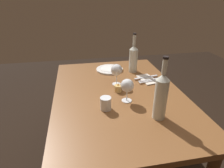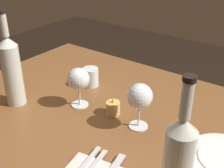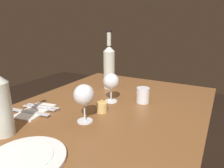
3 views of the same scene
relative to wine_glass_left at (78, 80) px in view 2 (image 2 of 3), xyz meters
The scene contains 8 objects.
dining_table 0.24m from the wine_glass_left, 12.85° to the left, with size 1.30×0.90×0.74m.
wine_glass_left is the anchor object (origin of this frame).
wine_glass_right 0.26m from the wine_glass_left, ahead, with size 0.09×0.09×0.16m.
wine_bottle 0.25m from the wine_glass_left, 147.98° to the right, with size 0.07×0.07×0.36m.
wine_bottle_second 0.52m from the wine_glass_left, 20.65° to the right, with size 0.07×0.07×0.34m.
water_tumbler 0.18m from the wine_glass_left, 115.32° to the left, with size 0.07×0.07×0.08m.
votive_candle 0.17m from the wine_glass_left, 12.49° to the left, with size 0.05×0.05×0.07m.
fork_outer 0.36m from the wine_glass_left, 46.14° to the right, with size 0.04×0.18×0.00m.
Camera 2 is at (0.55, -0.73, 1.34)m, focal length 46.99 mm.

